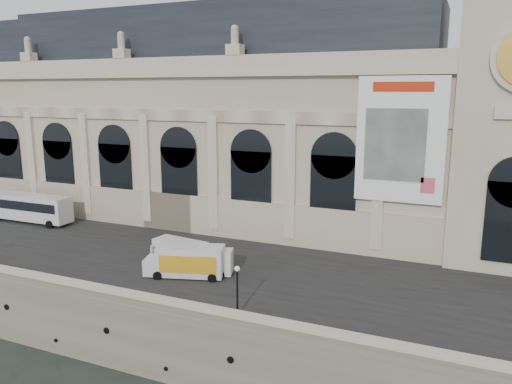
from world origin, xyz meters
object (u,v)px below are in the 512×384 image
box_truck (186,261)px  lamp_right (237,291)px  van_b (178,252)px  bus_left (28,207)px  van_c (201,262)px

box_truck → lamp_right: size_ratio=1.91×
van_b → box_truck: 3.74m
bus_left → box_truck: size_ratio=1.65×
bus_left → van_c: 32.82m
van_c → lamp_right: lamp_right is taller
van_b → box_truck: box_truck is taller
box_truck → lamp_right: lamp_right is taller
box_truck → bus_left: bearing=163.6°
van_b → lamp_right: 13.91m
van_b → bus_left: bearing=167.2°
lamp_right → box_truck: bearing=145.1°
bus_left → lamp_right: 41.89m
bus_left → lamp_right: (39.16, -14.88, -0.10)m
bus_left → van_c: bus_left is taller
van_c → box_truck: 1.56m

